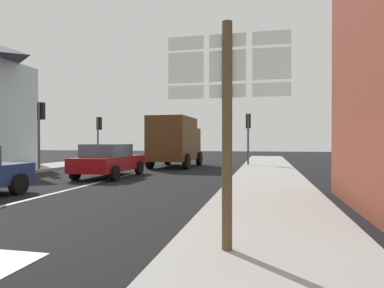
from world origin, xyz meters
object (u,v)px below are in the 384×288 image
at_px(traffic_light_far_left, 99,129).
at_px(route_sign_post, 227,111).
at_px(traffic_light_far_right, 248,128).
at_px(delivery_truck, 175,140).
at_px(sedan_far, 109,160).
at_px(traffic_light_near_left, 41,120).

bearing_deg(traffic_light_far_left, route_sign_post, -57.76).
relative_size(route_sign_post, traffic_light_far_right, 0.97).
xyz_separation_m(delivery_truck, traffic_light_far_right, (4.40, 1.26, 0.80)).
xyz_separation_m(sedan_far, traffic_light_far_right, (5.74, 7.62, 1.69)).
distance_m(traffic_light_far_left, traffic_light_near_left, 6.38).
relative_size(delivery_truck, traffic_light_far_right, 1.52).
bearing_deg(traffic_light_near_left, traffic_light_far_left, 90.00).
distance_m(sedan_far, delivery_truck, 6.56).
bearing_deg(delivery_truck, route_sign_post, -72.49).
relative_size(traffic_light_far_left, traffic_light_near_left, 0.91).
relative_size(delivery_truck, traffic_light_far_left, 1.52).
bearing_deg(traffic_light_far_right, traffic_light_near_left, -151.17).
relative_size(traffic_light_far_left, traffic_light_far_right, 1.00).
height_order(route_sign_post, traffic_light_near_left, traffic_light_near_left).
bearing_deg(traffic_light_near_left, delivery_truck, 36.51).
xyz_separation_m(sedan_far, traffic_light_near_left, (-4.78, 1.84, 1.94)).
distance_m(sedan_far, route_sign_post, 11.32).
xyz_separation_m(route_sign_post, traffic_light_near_left, (-11.06, 11.16, 0.69)).
xyz_separation_m(route_sign_post, traffic_light_far_left, (-11.06, 17.54, 0.45)).
bearing_deg(delivery_truck, traffic_light_near_left, -143.49).
bearing_deg(sedan_far, traffic_light_far_right, 53.04).
distance_m(route_sign_post, traffic_light_near_left, 15.73).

